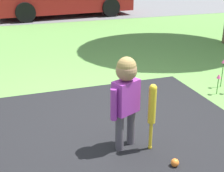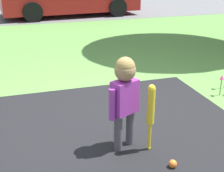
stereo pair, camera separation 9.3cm
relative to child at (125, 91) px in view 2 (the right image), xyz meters
name	(u,v)px [view 2 (the right image)]	position (x,y,z in m)	size (l,w,h in m)	color
ground_plane	(107,118)	(0.01, 0.63, -0.60)	(60.00, 60.00, 0.00)	#5B8C42
street_strip	(39,9)	(0.01, 9.88, -0.59)	(40.00, 6.00, 0.01)	slate
child	(125,91)	(0.00, 0.00, 0.00)	(0.35, 0.23, 0.92)	#4C4751
baseball_bat	(151,109)	(0.21, -0.12, -0.16)	(0.07, 0.07, 0.68)	yellow
sports_ball	(173,164)	(0.30, -0.45, -0.56)	(0.07, 0.07, 0.07)	orange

